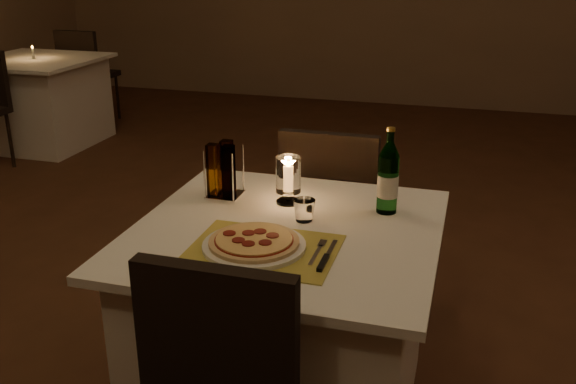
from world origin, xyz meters
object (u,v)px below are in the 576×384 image
(main_table, at_px, (286,323))
(neighbor_table_left, at_px, (40,102))
(water_bottle, at_px, (388,179))
(hurricane_candle, at_px, (288,176))
(pizza, at_px, (254,241))
(chair_far, at_px, (332,204))
(plate, at_px, (254,246))
(tumbler, at_px, (304,210))

(main_table, bearing_deg, neighbor_table_left, 137.81)
(water_bottle, distance_m, hurricane_candle, 0.36)
(pizza, distance_m, water_bottle, 0.55)
(chair_far, height_order, plate, chair_far)
(plate, relative_size, water_bottle, 1.05)
(plate, relative_size, neighbor_table_left, 0.32)
(neighbor_table_left, bearing_deg, hurricane_candle, -40.39)
(main_table, relative_size, chair_far, 1.11)
(water_bottle, bearing_deg, main_table, -142.00)
(water_bottle, height_order, hurricane_candle, water_bottle)
(hurricane_candle, bearing_deg, water_bottle, 2.36)
(main_table, distance_m, hurricane_candle, 0.52)
(hurricane_candle, height_order, neighbor_table_left, hurricane_candle)
(pizza, distance_m, tumbler, 0.27)
(water_bottle, height_order, neighbor_table_left, water_bottle)
(plate, xyz_separation_m, tumbler, (0.09, 0.26, 0.03))
(pizza, relative_size, neighbor_table_left, 0.28)
(main_table, relative_size, plate, 3.12)
(tumbler, bearing_deg, hurricane_candle, 124.54)
(hurricane_candle, distance_m, neighbor_table_left, 3.93)
(chair_far, bearing_deg, hurricane_candle, -96.57)
(main_table, bearing_deg, chair_far, 90.00)
(main_table, height_order, pizza, pizza)
(pizza, height_order, hurricane_candle, hurricane_candle)
(main_table, relative_size, neighbor_table_left, 1.00)
(pizza, height_order, water_bottle, water_bottle)
(pizza, bearing_deg, tumbler, 70.44)
(chair_far, height_order, water_bottle, water_bottle)
(plate, bearing_deg, chair_far, 86.80)
(chair_far, distance_m, pizza, 0.92)
(plate, bearing_deg, tumbler, 70.49)
(plate, distance_m, neighbor_table_left, 4.19)
(chair_far, distance_m, water_bottle, 0.65)
(pizza, xyz_separation_m, tumbler, (0.09, 0.26, 0.01))
(plate, xyz_separation_m, pizza, (-0.00, 0.00, 0.02))
(plate, height_order, hurricane_candle, hurricane_candle)
(chair_far, bearing_deg, tumbler, -86.35)
(main_table, height_order, plate, plate)
(pizza, xyz_separation_m, neighbor_table_left, (-2.98, 2.93, -0.39))
(pizza, height_order, neighbor_table_left, pizza)
(main_table, height_order, water_bottle, water_bottle)
(plate, bearing_deg, water_bottle, 49.88)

